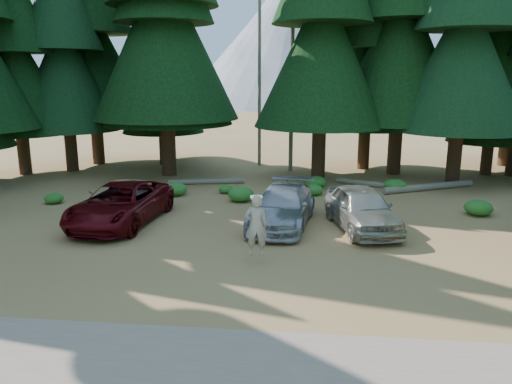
% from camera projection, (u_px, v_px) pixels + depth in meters
% --- Properties ---
extents(ground, '(160.00, 160.00, 0.00)m').
position_uv_depth(ground, '(247.00, 254.00, 15.58)').
color(ground, '#9B7042').
rests_on(ground, ground).
extents(gravel_strip, '(26.00, 3.50, 0.01)m').
position_uv_depth(gravel_strip, '(204.00, 375.00, 9.28)').
color(gravel_strip, gray).
rests_on(gravel_strip, ground).
extents(forest_belt_north, '(36.00, 7.00, 22.00)m').
position_uv_depth(forest_belt_north, '(277.00, 168.00, 30.11)').
color(forest_belt_north, black).
rests_on(forest_belt_north, ground).
extents(snag_front, '(0.24, 0.24, 12.00)m').
position_uv_depth(snag_front, '(292.00, 66.00, 28.19)').
color(snag_front, slate).
rests_on(snag_front, ground).
extents(snag_back, '(0.20, 0.20, 10.00)m').
position_uv_depth(snag_back, '(259.00, 84.00, 30.07)').
color(snag_back, slate).
rests_on(snag_back, ground).
extents(mountain_peak, '(48.00, 50.00, 28.00)m').
position_uv_depth(mountain_peak, '(289.00, 39.00, 98.44)').
color(mountain_peak, gray).
rests_on(mountain_peak, ground).
extents(red_pickup, '(2.96, 5.65, 1.52)m').
position_uv_depth(red_pickup, '(121.00, 204.00, 18.73)').
color(red_pickup, '#54070C').
rests_on(red_pickup, ground).
extents(silver_minivan_center, '(2.64, 5.16, 1.43)m').
position_uv_depth(silver_minivan_center, '(282.00, 207.00, 18.50)').
color(silver_minivan_center, '#ADAFB5').
rests_on(silver_minivan_center, ground).
extents(silver_minivan_right, '(2.87, 4.88, 1.56)m').
position_uv_depth(silver_minivan_right, '(362.00, 208.00, 18.02)').
color(silver_minivan_right, '#ACA999').
rests_on(silver_minivan_right, ground).
extents(frisbee_player, '(0.73, 0.53, 1.85)m').
position_uv_depth(frisbee_player, '(256.00, 225.00, 14.64)').
color(frisbee_player, beige).
rests_on(frisbee_player, ground).
extents(log_left, '(3.85, 1.09, 0.28)m').
position_uv_depth(log_left, '(207.00, 181.00, 25.74)').
color(log_left, slate).
rests_on(log_left, ground).
extents(log_mid, '(3.12, 1.78, 0.28)m').
position_uv_depth(log_mid, '(368.00, 184.00, 25.22)').
color(log_mid, slate).
rests_on(log_mid, ground).
extents(log_right, '(4.79, 2.67, 0.33)m').
position_uv_depth(log_right, '(429.00, 187.00, 24.34)').
color(log_right, slate).
rests_on(log_right, ground).
extents(shrub_far_left, '(1.09, 1.09, 0.60)m').
position_uv_depth(shrub_far_left, '(175.00, 189.00, 23.25)').
color(shrub_far_left, '#22691F').
rests_on(shrub_far_left, ground).
extents(shrub_left, '(0.72, 0.72, 0.39)m').
position_uv_depth(shrub_left, '(226.00, 189.00, 23.72)').
color(shrub_left, '#22691F').
rests_on(shrub_left, ground).
extents(shrub_center_left, '(1.16, 1.16, 0.64)m').
position_uv_depth(shrub_center_left, '(241.00, 194.00, 22.16)').
color(shrub_center_left, '#22691F').
rests_on(shrub_center_left, ground).
extents(shrub_center_right, '(0.90, 0.90, 0.50)m').
position_uv_depth(shrub_center_right, '(313.00, 190.00, 23.34)').
color(shrub_center_right, '#22691F').
rests_on(shrub_center_right, ground).
extents(shrub_right, '(1.04, 1.04, 0.57)m').
position_uv_depth(shrub_right, '(316.00, 182.00, 24.90)').
color(shrub_right, '#22691F').
rests_on(shrub_right, ground).
extents(shrub_far_right, '(1.07, 1.07, 0.59)m').
position_uv_depth(shrub_far_right, '(395.00, 185.00, 24.11)').
color(shrub_far_right, '#22691F').
rests_on(shrub_far_right, ground).
extents(shrub_edge_west, '(0.82, 0.82, 0.45)m').
position_uv_depth(shrub_edge_west, '(54.00, 198.00, 21.80)').
color(shrub_edge_west, '#22691F').
rests_on(shrub_edge_west, ground).
extents(shrub_edge_east, '(1.11, 1.11, 0.61)m').
position_uv_depth(shrub_edge_east, '(478.00, 208.00, 19.95)').
color(shrub_edge_east, '#22691F').
rests_on(shrub_edge_east, ground).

